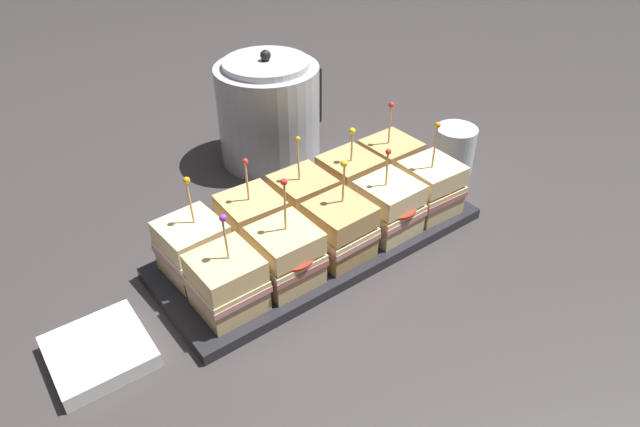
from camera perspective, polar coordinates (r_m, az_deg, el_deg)
The scene contains 15 objects.
ground_plane at distance 0.94m, azimuth 0.00°, elevation -3.22°, with size 6.00×6.00×0.00m, color #383333.
serving_platter at distance 0.94m, azimuth 0.00°, elevation -2.79°, with size 0.54×0.22×0.02m.
sandwich_front_far_left at distance 0.79m, azimuth -9.30°, elevation -6.84°, with size 0.09×0.09×0.16m.
sandwich_front_left at distance 0.83m, azimuth -3.44°, elevation -4.22°, with size 0.09×0.09×0.17m.
sandwich_front_center at distance 0.87m, azimuth 2.12°, elevation -1.60°, with size 0.09×0.09×0.16m.
sandwich_front_right at distance 0.93m, azimuth 6.87°, elevation 0.62°, with size 0.09×0.10×0.15m.
sandwich_front_far_right at distance 0.99m, azimuth 10.97°, elevation 2.57°, with size 0.09×0.09×0.17m.
sandwich_back_far_left at distance 0.86m, azimuth -12.58°, elevation -3.35°, with size 0.09×0.09×0.16m.
sandwich_back_left at distance 0.89m, azimuth -6.83°, elevation -0.95°, with size 0.09×0.09×0.16m.
sandwich_back_center at distance 0.93m, azimuth -1.80°, elevation 1.17°, with size 0.09×0.09×0.17m.
sandwich_back_right at distance 0.99m, azimuth 2.97°, elevation 3.26°, with size 0.09×0.09×0.15m.
sandwich_back_far_right at distance 1.04m, azimuth 7.03°, elevation 4.91°, with size 0.09×0.09×0.17m.
kettle_steel at distance 1.14m, azimuth -5.12°, elevation 10.08°, with size 0.22×0.20×0.23m.
drinking_glass at distance 1.15m, azimuth 13.25°, elevation 6.25°, with size 0.08×0.08×0.09m.
napkin_stack at distance 0.82m, azimuth -21.21°, elevation -12.78°, with size 0.13×0.13×0.02m.
Camera 1 is at (-0.44, -0.58, 0.59)m, focal length 32.00 mm.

